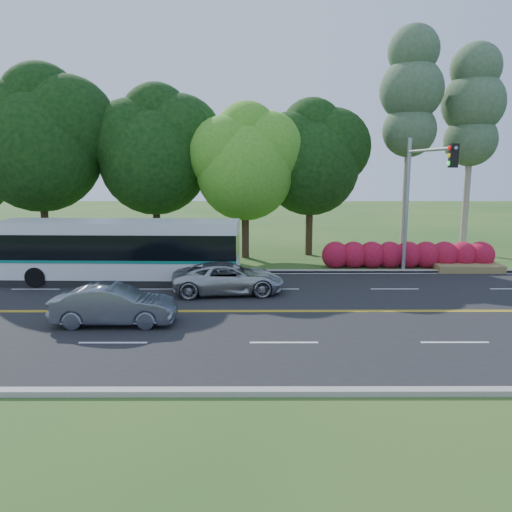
{
  "coord_description": "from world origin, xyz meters",
  "views": [
    {
      "loc": [
        -1.44,
        -18.74,
        5.64
      ],
      "look_at": [
        -1.38,
        2.0,
        1.84
      ],
      "focal_mm": 35.0,
      "sensor_mm": 36.0,
      "label": 1
    }
  ],
  "objects_px": {
    "sedan": "(114,305)",
    "suv": "(228,278)",
    "traffic_signal": "(420,185)",
    "transit_bus": "(120,252)"
  },
  "relations": [
    {
      "from": "sedan",
      "to": "suv",
      "type": "distance_m",
      "value": 5.83
    },
    {
      "from": "traffic_signal",
      "to": "transit_bus",
      "type": "relative_size",
      "value": 0.61
    },
    {
      "from": "traffic_signal",
      "to": "sedan",
      "type": "height_order",
      "value": "traffic_signal"
    },
    {
      "from": "transit_bus",
      "to": "suv",
      "type": "xyz_separation_m",
      "value": [
        5.35,
        -2.13,
        -0.8
      ]
    },
    {
      "from": "transit_bus",
      "to": "suv",
      "type": "bearing_deg",
      "value": -19.95
    },
    {
      "from": "suv",
      "to": "traffic_signal",
      "type": "bearing_deg",
      "value": -79.28
    },
    {
      "from": "traffic_signal",
      "to": "suv",
      "type": "xyz_separation_m",
      "value": [
        -9.1,
        -2.61,
        -3.97
      ]
    },
    {
      "from": "sedan",
      "to": "suv",
      "type": "height_order",
      "value": "sedan"
    },
    {
      "from": "transit_bus",
      "to": "suv",
      "type": "height_order",
      "value": "transit_bus"
    },
    {
      "from": "traffic_signal",
      "to": "sedan",
      "type": "xyz_separation_m",
      "value": [
        -12.94,
        -7.0,
        -3.94
      ]
    }
  ]
}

